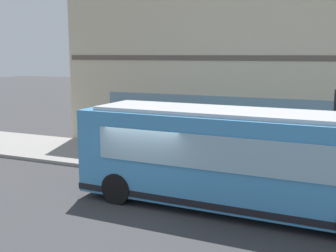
{
  "coord_description": "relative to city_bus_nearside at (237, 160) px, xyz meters",
  "views": [
    {
      "loc": [
        -11.52,
        -5.58,
        4.72
      ],
      "look_at": [
        2.54,
        0.48,
        2.07
      ],
      "focal_mm": 44.45,
      "sensor_mm": 36.0,
      "label": 1
    }
  ],
  "objects": [
    {
      "name": "sidewalk_curb",
      "position": [
        4.23,
        2.67,
        -1.48
      ],
      "size": [
        4.41,
        40.0,
        0.15
      ],
      "primitive_type": "cube",
      "color": "gray",
      "rests_on": "ground"
    },
    {
      "name": "pedestrian_walking_along_curb",
      "position": [
        5.22,
        6.25,
        -0.37
      ],
      "size": [
        0.32,
        0.32,
        1.79
      ],
      "color": "gold",
      "rests_on": "sidewalk_curb"
    },
    {
      "name": "fire_hydrant",
      "position": [
        5.79,
        -2.43,
        -1.04
      ],
      "size": [
        0.35,
        0.35,
        0.74
      ],
      "color": "red",
      "rests_on": "sidewalk_curb"
    },
    {
      "name": "city_bus_nearside",
      "position": [
        0.0,
        0.0,
        0.0
      ],
      "size": [
        2.82,
        10.1,
        3.07
      ],
      "color": "#3F8CC6",
      "rests_on": "ground"
    },
    {
      "name": "ground",
      "position": [
        -0.57,
        2.67,
        -1.55
      ],
      "size": [
        120.0,
        120.0,
        0.0
      ],
      "primitive_type": "plane",
      "color": "#38383A"
    },
    {
      "name": "building_corner",
      "position": [
        11.25,
        2.67,
        2.57
      ],
      "size": [
        9.68,
        16.27,
        8.27
      ],
      "color": "beige",
      "rests_on": "ground"
    }
  ]
}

